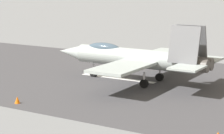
# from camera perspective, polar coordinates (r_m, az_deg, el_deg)

# --- Properties ---
(ground_plane) EXTENTS (400.00, 400.00, 0.00)m
(ground_plane) POSITION_cam_1_polar(r_m,az_deg,el_deg) (43.13, 0.04, -1.38)
(ground_plane) COLOR slate
(runway_strip) EXTENTS (240.00, 26.00, 0.02)m
(runway_strip) POSITION_cam_1_polar(r_m,az_deg,el_deg) (43.12, 0.06, -1.37)
(runway_strip) COLOR #3F3E40
(runway_strip) RESTS_ON ground
(fighter_jet) EXTENTS (15.91, 14.50, 5.54)m
(fighter_jet) POSITION_cam_1_polar(r_m,az_deg,el_deg) (40.75, 3.15, 1.25)
(fighter_jet) COLOR #A0AAA6
(fighter_jet) RESTS_ON ground
(crew_person) EXTENTS (0.40, 0.67, 1.59)m
(crew_person) POSITION_cam_1_polar(r_m,az_deg,el_deg) (54.59, -1.69, 2.03)
(crew_person) COLOR #1E2338
(crew_person) RESTS_ON ground
(marker_cone_mid) EXTENTS (0.44, 0.44, 0.55)m
(marker_cone_mid) POSITION_cam_1_polar(r_m,az_deg,el_deg) (34.70, -12.06, -4.17)
(marker_cone_mid) COLOR orange
(marker_cone_mid) RESTS_ON ground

